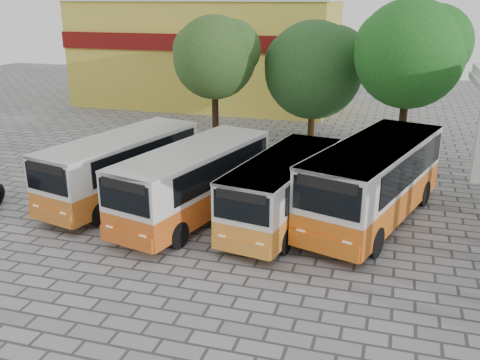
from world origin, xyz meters
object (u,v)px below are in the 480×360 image
(bus_far_left, at_px, (122,164))
(bus_far_right, at_px, (374,178))
(bus_centre_left, at_px, (194,178))
(bus_centre_right, at_px, (284,187))

(bus_far_left, relative_size, bus_far_right, 0.89)
(bus_centre_left, bearing_deg, bus_far_right, 27.29)
(bus_far_left, height_order, bus_centre_left, bus_centre_left)
(bus_centre_left, height_order, bus_far_right, bus_far_right)
(bus_centre_left, xyz_separation_m, bus_far_right, (6.73, 1.58, 0.17))
(bus_centre_left, bearing_deg, bus_far_left, -179.93)
(bus_far_left, xyz_separation_m, bus_centre_right, (7.10, -0.53, -0.09))
(bus_far_left, distance_m, bus_centre_right, 7.12)
(bus_far_left, bearing_deg, bus_centre_left, 0.19)
(bus_far_left, relative_size, bus_centre_right, 1.08)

